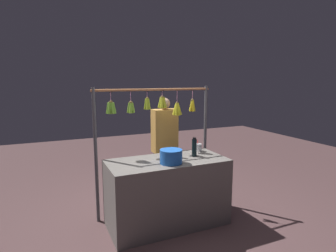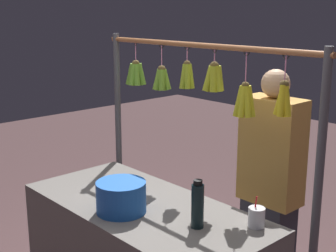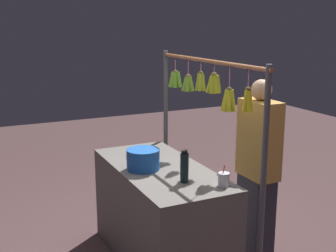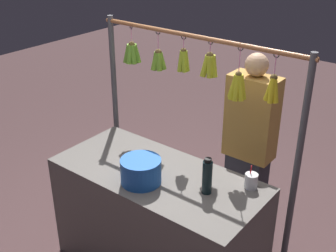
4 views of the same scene
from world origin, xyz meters
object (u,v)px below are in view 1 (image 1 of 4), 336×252
at_px(drink_cup, 199,147).
at_px(vendor_person, 165,150).
at_px(water_bottle, 194,147).
at_px(blue_bucket, 171,156).

xyz_separation_m(drink_cup, vendor_person, (0.30, -0.53, -0.13)).
relative_size(water_bottle, drink_cup, 1.61).
relative_size(blue_bucket, drink_cup, 1.73).
distance_m(drink_cup, vendor_person, 0.62).
relative_size(drink_cup, vendor_person, 0.10).
bearing_deg(drink_cup, water_bottle, 48.71).
bearing_deg(water_bottle, vendor_person, -82.54).
distance_m(water_bottle, drink_cup, 0.31).
distance_m(blue_bucket, vendor_person, 0.99).
height_order(water_bottle, blue_bucket, water_bottle).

